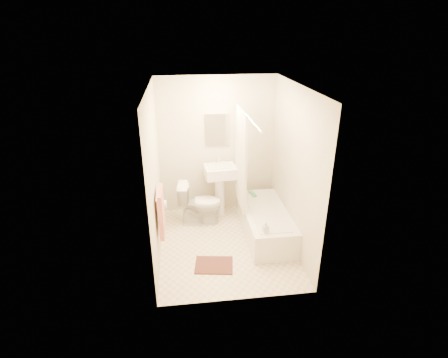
{
  "coord_description": "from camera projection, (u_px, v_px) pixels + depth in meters",
  "views": [
    {
      "loc": [
        -0.61,
        -4.51,
        3.12
      ],
      "look_at": [
        0.0,
        0.25,
        1.0
      ],
      "focal_mm": 28.0,
      "sensor_mm": 36.0,
      "label": 1
    }
  ],
  "objects": [
    {
      "name": "curtain_rod",
      "position": [
        247.0,
        115.0,
        4.74
      ],
      "size": [
        0.03,
        1.7,
        0.03
      ],
      "primitive_type": "cylinder",
      "rotation": [
        1.57,
        0.0,
        0.0
      ],
      "color": "silver",
      "rests_on": "wall_back"
    },
    {
      "name": "toilet",
      "position": [
        200.0,
        204.0,
        5.9
      ],
      "size": [
        0.77,
        0.47,
        0.72
      ],
      "primitive_type": "imported",
      "rotation": [
        0.0,
        0.0,
        1.48
      ],
      "color": "white",
      "rests_on": "floor"
    },
    {
      "name": "wall_right",
      "position": [
        295.0,
        170.0,
        5.06
      ],
      "size": [
        0.02,
        2.4,
        2.4
      ],
      "primitive_type": "cube",
      "color": "beige",
      "rests_on": "ground"
    },
    {
      "name": "wall_left",
      "position": [
        155.0,
        177.0,
        4.82
      ],
      "size": [
        0.02,
        2.4,
        2.4
      ],
      "primitive_type": "cube",
      "color": "beige",
      "rests_on": "ground"
    },
    {
      "name": "ceiling",
      "position": [
        226.0,
        87.0,
        4.46
      ],
      "size": [
        2.4,
        2.4,
        0.0
      ],
      "primitive_type": "plane",
      "color": "white",
      "rests_on": "ground"
    },
    {
      "name": "towel_bar",
      "position": [
        157.0,
        191.0,
        4.64
      ],
      "size": [
        0.02,
        0.6,
        0.02
      ],
      "primitive_type": "cylinder",
      "rotation": [
        1.57,
        0.0,
        0.0
      ],
      "color": "silver",
      "rests_on": "wall_left"
    },
    {
      "name": "soap_bottle",
      "position": [
        266.0,
        227.0,
        4.91
      ],
      "size": [
        0.09,
        0.09,
        0.17
      ],
      "primitive_type": "imported",
      "rotation": [
        0.0,
        0.0,
        0.17
      ],
      "color": "silver",
      "rests_on": "bathtub"
    },
    {
      "name": "towel",
      "position": [
        161.0,
        212.0,
        4.78
      ],
      "size": [
        0.06,
        0.45,
        0.66
      ],
      "primitive_type": "cube",
      "color": "#CC7266",
      "rests_on": "towel_bar"
    },
    {
      "name": "wall_back",
      "position": [
        217.0,
        146.0,
        6.03
      ],
      "size": [
        2.0,
        0.02,
        2.4
      ],
      "primitive_type": "cube",
      "color": "beige",
      "rests_on": "ground"
    },
    {
      "name": "mirror",
      "position": [
        217.0,
        130.0,
        5.89
      ],
      "size": [
        0.4,
        0.03,
        0.55
      ],
      "primitive_type": "cube",
      "color": "white",
      "rests_on": "wall_back"
    },
    {
      "name": "bath_mat",
      "position": [
        214.0,
        265.0,
        4.94
      ],
      "size": [
        0.58,
        0.47,
        0.02
      ],
      "primitive_type": "cube",
      "rotation": [
        0.0,
        0.0,
        -0.15
      ],
      "color": "#4F271F",
      "rests_on": "floor"
    },
    {
      "name": "toilet_paper",
      "position": [
        163.0,
        204.0,
        5.14
      ],
      "size": [
        0.11,
        0.12,
        0.12
      ],
      "primitive_type": "cylinder",
      "rotation": [
        0.0,
        1.57,
        0.0
      ],
      "color": "white",
      "rests_on": "wall_left"
    },
    {
      "name": "sink",
      "position": [
        220.0,
        189.0,
        6.08
      ],
      "size": [
        0.55,
        0.46,
        1.02
      ],
      "primitive_type": null,
      "rotation": [
        0.0,
        0.0,
        0.08
      ],
      "color": "white",
      "rests_on": "floor"
    },
    {
      "name": "floor",
      "position": [
        226.0,
        244.0,
        5.43
      ],
      "size": [
        2.4,
        2.4,
        0.0
      ],
      "primitive_type": "plane",
      "color": "beige",
      "rests_on": "ground"
    },
    {
      "name": "shower_curtain",
      "position": [
        241.0,
        159.0,
        5.42
      ],
      "size": [
        0.04,
        0.8,
        1.55
      ],
      "primitive_type": "cube",
      "color": "silver",
      "rests_on": "curtain_rod"
    },
    {
      "name": "scrub_brush",
      "position": [
        252.0,
        194.0,
        6.02
      ],
      "size": [
        0.11,
        0.22,
        0.04
      ],
      "primitive_type": "cube",
      "rotation": [
        0.0,
        0.0,
        0.21
      ],
      "color": "#3A9964",
      "rests_on": "bathtub"
    },
    {
      "name": "bathtub",
      "position": [
        265.0,
        222.0,
        5.61
      ],
      "size": [
        0.67,
        1.54,
        0.43
      ],
      "primitive_type": null,
      "color": "silver",
      "rests_on": "floor"
    }
  ]
}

